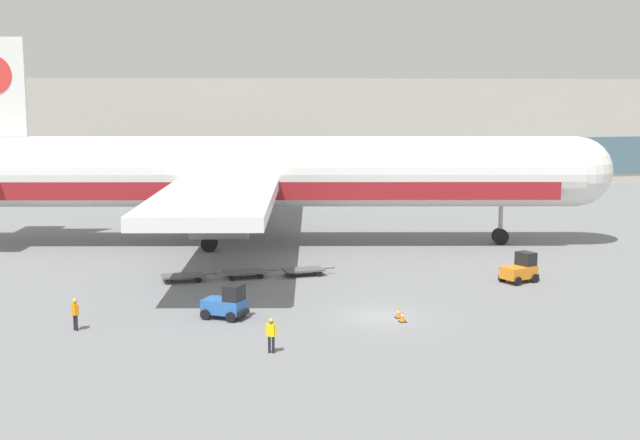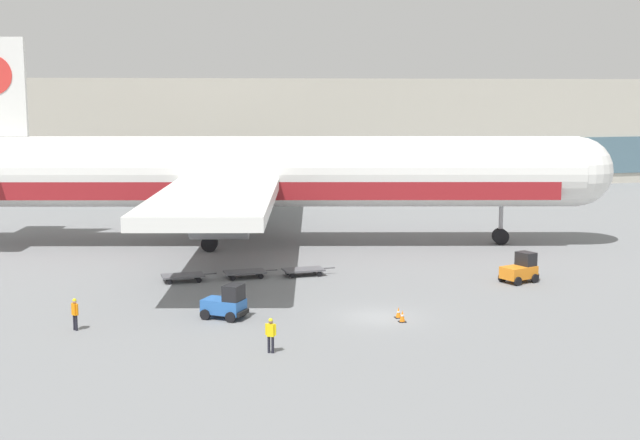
# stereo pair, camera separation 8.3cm
# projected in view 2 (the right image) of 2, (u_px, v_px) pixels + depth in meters

# --- Properties ---
(ground_plane) EXTENTS (400.00, 400.00, 0.00)m
(ground_plane) POSITION_uv_depth(u_px,v_px,m) (378.00, 317.00, 50.93)
(ground_plane) COLOR slate
(terminal_building) EXTENTS (90.00, 18.20, 14.00)m
(terminal_building) POSITION_uv_depth(u_px,v_px,m) (374.00, 131.00, 120.58)
(terminal_building) COLOR #BCB7A8
(terminal_building) RESTS_ON ground_plane
(airplane_main) EXTENTS (57.01, 48.49, 17.00)m
(airplane_main) POSITION_uv_depth(u_px,v_px,m) (254.00, 175.00, 73.44)
(airplane_main) COLOR white
(airplane_main) RESTS_ON ground_plane
(baggage_tug_foreground) EXTENTS (2.81, 2.63, 2.00)m
(baggage_tug_foreground) POSITION_uv_depth(u_px,v_px,m) (226.00, 303.00, 50.49)
(baggage_tug_foreground) COLOR #2D66B7
(baggage_tug_foreground) RESTS_ON ground_plane
(baggage_tug_mid) EXTENTS (2.76, 2.27, 2.00)m
(baggage_tug_mid) POSITION_uv_depth(u_px,v_px,m) (521.00, 269.00, 59.88)
(baggage_tug_mid) COLOR orange
(baggage_tug_mid) RESTS_ON ground_plane
(baggage_dolly_lead) EXTENTS (3.73, 1.62, 0.48)m
(baggage_dolly_lead) POSITION_uv_depth(u_px,v_px,m) (183.00, 276.00, 60.08)
(baggage_dolly_lead) COLOR #56565B
(baggage_dolly_lead) RESTS_ON ground_plane
(baggage_dolly_second) EXTENTS (3.73, 1.62, 0.48)m
(baggage_dolly_second) POSITION_uv_depth(u_px,v_px,m) (245.00, 272.00, 61.25)
(baggage_dolly_second) COLOR #56565B
(baggage_dolly_second) RESTS_ON ground_plane
(baggage_dolly_third) EXTENTS (3.73, 1.62, 0.48)m
(baggage_dolly_third) POSITION_uv_depth(u_px,v_px,m) (304.00, 270.00, 61.98)
(baggage_dolly_third) COLOR #56565B
(baggage_dolly_third) RESTS_ON ground_plane
(ground_crew_near) EXTENTS (0.37, 0.50, 1.77)m
(ground_crew_near) POSITION_uv_depth(u_px,v_px,m) (75.00, 311.00, 48.00)
(ground_crew_near) COLOR black
(ground_crew_near) RESTS_ON ground_plane
(ground_crew_far) EXTENTS (0.51, 0.37, 1.77)m
(ground_crew_far) POSITION_uv_depth(u_px,v_px,m) (271.00, 332.00, 43.91)
(ground_crew_far) COLOR black
(ground_crew_far) RESTS_ON ground_plane
(traffic_cone_near) EXTENTS (0.40, 0.40, 0.62)m
(traffic_cone_near) POSITION_uv_depth(u_px,v_px,m) (398.00, 313.00, 50.68)
(traffic_cone_near) COLOR black
(traffic_cone_near) RESTS_ON ground_plane
(traffic_cone_far) EXTENTS (0.40, 0.40, 0.68)m
(traffic_cone_far) POSITION_uv_depth(u_px,v_px,m) (402.00, 316.00, 49.79)
(traffic_cone_far) COLOR black
(traffic_cone_far) RESTS_ON ground_plane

